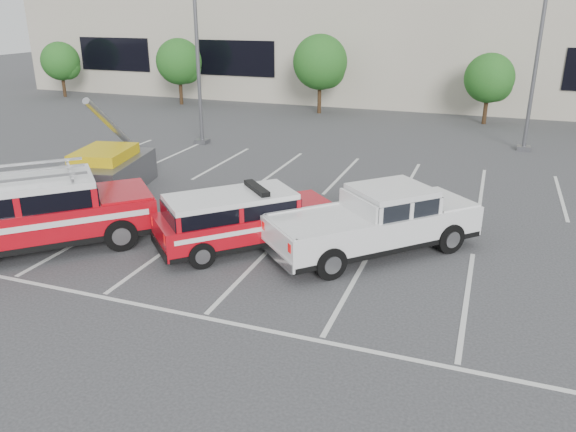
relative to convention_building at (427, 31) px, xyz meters
The scene contains 13 objects.
ground 32.21m from the convention_building, 90.33° to the right, with size 120.00×120.00×0.00m, color #333336.
stall_markings 27.77m from the convention_building, 90.38° to the right, with size 23.00×15.00×0.01m, color silver.
convention_building is the anchor object (origin of this frame).
tree_far_left 27.03m from the convention_building, 158.63° to the right, with size 2.77×2.77×3.99m.
tree_left 18.11m from the convention_building, 146.95° to the right, with size 3.07×3.07×4.42m.
tree_mid_left 11.19m from the convention_building, 117.40° to the right, with size 3.37×3.37×4.85m.
tree_mid_right 11.20m from the convention_building, 63.43° to the right, with size 2.77×2.77×3.99m.
light_pole_left 21.49m from the convention_building, 112.39° to the right, with size 0.90×0.60×10.24m.
light_pole_mid 17.27m from the convention_building, 66.74° to the right, with size 0.90×0.60×10.24m.
fire_chief_suv 31.10m from the convention_building, 91.74° to the right, with size 4.80×4.81×1.75m.
white_pickup 30.26m from the convention_building, 85.01° to the right, with size 5.58×5.61×1.81m.
ladder_suv 33.66m from the convention_building, 100.76° to the right, with size 5.79×5.72×2.31m.
utility_rig 29.32m from the convention_building, 105.86° to the right, with size 3.66×4.58×3.54m.
Camera 1 is at (5.46, -12.31, 6.44)m, focal length 35.00 mm.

